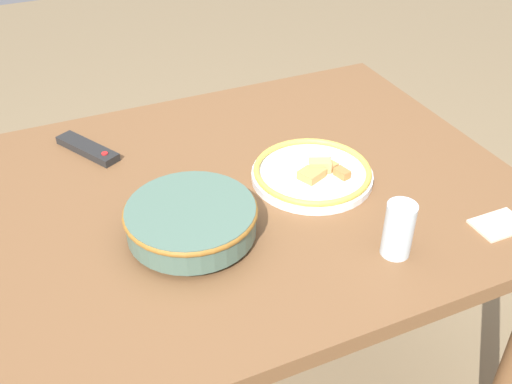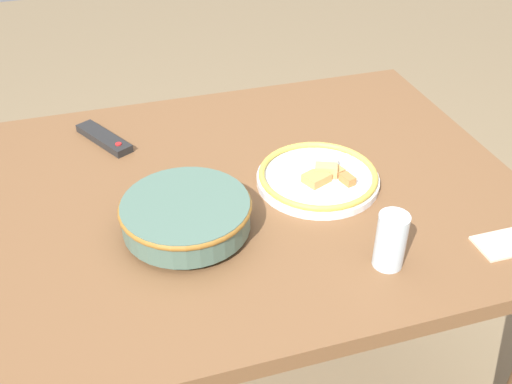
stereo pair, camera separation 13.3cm
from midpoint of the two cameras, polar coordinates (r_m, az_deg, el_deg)
name	(u,v)px [view 1 (the left image)]	position (r m, az deg, el deg)	size (l,w,h in m)	color
ground_plane	(254,380)	(1.94, -2.23, -17.51)	(8.00, 8.00, 0.00)	#7F6B4C
dining_table	(254,212)	(1.47, -2.81, -2.06)	(1.23, 0.99, 0.74)	brown
noodle_bowl	(191,220)	(1.26, -9.23, -2.73)	(0.28, 0.28, 0.08)	#4C6B5B
food_plate	(313,173)	(1.43, 2.79, 1.75)	(0.29, 0.29, 0.05)	white
tv_remote	(88,149)	(1.61, -18.06, 3.88)	(0.13, 0.19, 0.02)	black
drinking_glass	(399,230)	(1.21, 10.39, -3.67)	(0.06, 0.06, 0.12)	silver
folded_napkin	(499,225)	(1.37, 19.63, -3.06)	(0.11, 0.08, 0.01)	beige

